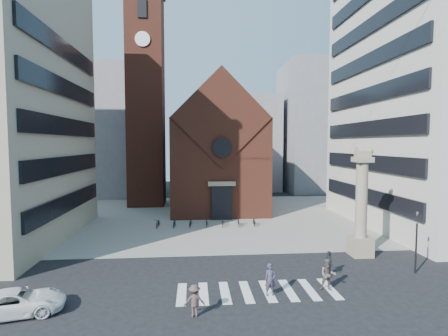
{
  "coord_description": "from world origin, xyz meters",
  "views": [
    {
      "loc": [
        -3.24,
        -23.34,
        8.95
      ],
      "look_at": [
        -0.51,
        8.0,
        6.75
      ],
      "focal_mm": 28.0,
      "sensor_mm": 36.0,
      "label": 1
    }
  ],
  "objects_px": {
    "pedestrian_0": "(270,280)",
    "scooter_0": "(158,223)",
    "lion_column": "(361,213)",
    "white_car": "(16,302)",
    "traffic_light": "(416,241)",
    "pedestrian_1": "(328,275)",
    "pedestrian_2": "(329,264)"
  },
  "relations": [
    {
      "from": "pedestrian_1",
      "to": "pedestrian_0",
      "type": "bearing_deg",
      "value": -158.06
    },
    {
      "from": "traffic_light",
      "to": "pedestrian_0",
      "type": "bearing_deg",
      "value": -166.19
    },
    {
      "from": "white_car",
      "to": "pedestrian_1",
      "type": "distance_m",
      "value": 17.49
    },
    {
      "from": "pedestrian_0",
      "to": "pedestrian_2",
      "type": "distance_m",
      "value": 5.32
    },
    {
      "from": "traffic_light",
      "to": "white_car",
      "type": "relative_size",
      "value": 0.9
    },
    {
      "from": "traffic_light",
      "to": "pedestrian_1",
      "type": "relative_size",
      "value": 2.19
    },
    {
      "from": "pedestrian_1",
      "to": "pedestrian_2",
      "type": "relative_size",
      "value": 1.14
    },
    {
      "from": "white_car",
      "to": "scooter_0",
      "type": "distance_m",
      "value": 19.26
    },
    {
      "from": "pedestrian_0",
      "to": "pedestrian_1",
      "type": "distance_m",
      "value": 3.68
    },
    {
      "from": "lion_column",
      "to": "white_car",
      "type": "xyz_separation_m",
      "value": [
        -22.55,
        -7.77,
        -2.79
      ]
    },
    {
      "from": "white_car",
      "to": "lion_column",
      "type": "bearing_deg",
      "value": -85.41
    },
    {
      "from": "pedestrian_2",
      "to": "traffic_light",
      "type": "bearing_deg",
      "value": -93.96
    },
    {
      "from": "white_car",
      "to": "scooter_0",
      "type": "height_order",
      "value": "white_car"
    },
    {
      "from": "scooter_0",
      "to": "pedestrian_1",
      "type": "bearing_deg",
      "value": -50.46
    },
    {
      "from": "pedestrian_1",
      "to": "scooter_0",
      "type": "bearing_deg",
      "value": 140.65
    },
    {
      "from": "pedestrian_1",
      "to": "lion_column",
      "type": "bearing_deg",
      "value": 66.01
    },
    {
      "from": "lion_column",
      "to": "pedestrian_0",
      "type": "height_order",
      "value": "lion_column"
    },
    {
      "from": "pedestrian_2",
      "to": "white_car",
      "type": "bearing_deg",
      "value": 97.95
    },
    {
      "from": "lion_column",
      "to": "pedestrian_2",
      "type": "relative_size",
      "value": 5.04
    },
    {
      "from": "traffic_light",
      "to": "scooter_0",
      "type": "distance_m",
      "value": 24.13
    },
    {
      "from": "white_car",
      "to": "pedestrian_1",
      "type": "bearing_deg",
      "value": -99.39
    },
    {
      "from": "traffic_light",
      "to": "lion_column",
      "type": "bearing_deg",
      "value": 116.46
    },
    {
      "from": "white_car",
      "to": "pedestrian_2",
      "type": "distance_m",
      "value": 18.75
    },
    {
      "from": "pedestrian_1",
      "to": "pedestrian_2",
      "type": "height_order",
      "value": "pedestrian_1"
    },
    {
      "from": "scooter_0",
      "to": "white_car",
      "type": "bearing_deg",
      "value": -102.18
    },
    {
      "from": "pedestrian_0",
      "to": "scooter_0",
      "type": "height_order",
      "value": "pedestrian_0"
    },
    {
      "from": "white_car",
      "to": "pedestrian_1",
      "type": "relative_size",
      "value": 2.44
    },
    {
      "from": "white_car",
      "to": "pedestrian_2",
      "type": "relative_size",
      "value": 2.78
    },
    {
      "from": "lion_column",
      "to": "traffic_light",
      "type": "xyz_separation_m",
      "value": [
        1.99,
        -4.0,
        -1.17
      ]
    },
    {
      "from": "white_car",
      "to": "pedestrian_2",
      "type": "bearing_deg",
      "value": -92.75
    },
    {
      "from": "lion_column",
      "to": "pedestrian_1",
      "type": "xyz_separation_m",
      "value": [
        -5.13,
        -6.23,
        -2.48
      ]
    },
    {
      "from": "traffic_light",
      "to": "pedestrian_2",
      "type": "height_order",
      "value": "traffic_light"
    }
  ]
}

